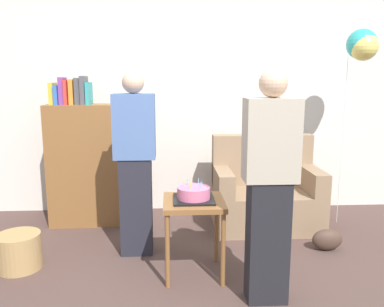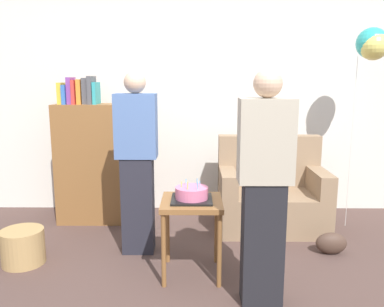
{
  "view_description": "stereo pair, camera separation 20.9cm",
  "coord_description": "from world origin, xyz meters",
  "px_view_note": "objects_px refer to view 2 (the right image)",
  "views": [
    {
      "loc": [
        -0.28,
        -2.67,
        1.56
      ],
      "look_at": [
        -0.1,
        0.58,
        0.95
      ],
      "focal_mm": 37.1,
      "sensor_mm": 36.0,
      "label": 1
    },
    {
      "loc": [
        -0.07,
        -2.67,
        1.56
      ],
      "look_at": [
        -0.1,
        0.58,
        0.95
      ],
      "focal_mm": 37.1,
      "sensor_mm": 36.0,
      "label": 2
    }
  ],
  "objects_px": {
    "bookshelf": "(94,160)",
    "wicker_basket": "(23,247)",
    "person_holding_cake": "(264,189)",
    "side_table": "(192,212)",
    "balloon_bunch": "(373,44)",
    "person_blowing_candles": "(137,163)",
    "handbag": "(331,243)",
    "couch": "(271,196)",
    "birthday_cake": "(192,194)"
  },
  "relations": [
    {
      "from": "side_table",
      "to": "handbag",
      "type": "bearing_deg",
      "value": 16.8
    },
    {
      "from": "person_holding_cake",
      "to": "handbag",
      "type": "relative_size",
      "value": 5.82
    },
    {
      "from": "handbag",
      "to": "wicker_basket",
      "type": "bearing_deg",
      "value": -175.56
    },
    {
      "from": "bookshelf",
      "to": "person_holding_cake",
      "type": "relative_size",
      "value": 0.98
    },
    {
      "from": "side_table",
      "to": "handbag",
      "type": "height_order",
      "value": "side_table"
    },
    {
      "from": "person_blowing_candles",
      "to": "birthday_cake",
      "type": "bearing_deg",
      "value": -57.98
    },
    {
      "from": "handbag",
      "to": "balloon_bunch",
      "type": "bearing_deg",
      "value": 51.89
    },
    {
      "from": "couch",
      "to": "person_holding_cake",
      "type": "distance_m",
      "value": 1.58
    },
    {
      "from": "couch",
      "to": "birthday_cake",
      "type": "relative_size",
      "value": 3.44
    },
    {
      "from": "balloon_bunch",
      "to": "side_table",
      "type": "bearing_deg",
      "value": -149.87
    },
    {
      "from": "wicker_basket",
      "to": "bookshelf",
      "type": "bearing_deg",
      "value": 70.89
    },
    {
      "from": "wicker_basket",
      "to": "person_holding_cake",
      "type": "bearing_deg",
      "value": -16.54
    },
    {
      "from": "bookshelf",
      "to": "person_holding_cake",
      "type": "height_order",
      "value": "person_holding_cake"
    },
    {
      "from": "wicker_basket",
      "to": "couch",
      "type": "bearing_deg",
      "value": 21.12
    },
    {
      "from": "balloon_bunch",
      "to": "couch",
      "type": "bearing_deg",
      "value": 178.3
    },
    {
      "from": "bookshelf",
      "to": "handbag",
      "type": "bearing_deg",
      "value": -19.99
    },
    {
      "from": "bookshelf",
      "to": "balloon_bunch",
      "type": "bearing_deg",
      "value": -4.18
    },
    {
      "from": "person_holding_cake",
      "to": "balloon_bunch",
      "type": "height_order",
      "value": "balloon_bunch"
    },
    {
      "from": "birthday_cake",
      "to": "balloon_bunch",
      "type": "xyz_separation_m",
      "value": [
        1.76,
        1.02,
        1.23
      ]
    },
    {
      "from": "bookshelf",
      "to": "person_blowing_candles",
      "type": "relative_size",
      "value": 0.98
    },
    {
      "from": "couch",
      "to": "bookshelf",
      "type": "relative_size",
      "value": 0.69
    },
    {
      "from": "birthday_cake",
      "to": "person_blowing_candles",
      "type": "bearing_deg",
      "value": 138.62
    },
    {
      "from": "bookshelf",
      "to": "person_blowing_candles",
      "type": "xyz_separation_m",
      "value": [
        0.59,
        -0.8,
        0.15
      ]
    },
    {
      "from": "birthday_cake",
      "to": "handbag",
      "type": "bearing_deg",
      "value": 16.8
    },
    {
      "from": "couch",
      "to": "person_blowing_candles",
      "type": "xyz_separation_m",
      "value": [
        -1.32,
        -0.62,
        0.49
      ]
    },
    {
      "from": "side_table",
      "to": "bookshelf",
      "type": "bearing_deg",
      "value": 131.27
    },
    {
      "from": "balloon_bunch",
      "to": "handbag",
      "type": "bearing_deg",
      "value": -128.11
    },
    {
      "from": "side_table",
      "to": "wicker_basket",
      "type": "distance_m",
      "value": 1.51
    },
    {
      "from": "person_blowing_candles",
      "to": "balloon_bunch",
      "type": "distance_m",
      "value": 2.56
    },
    {
      "from": "birthday_cake",
      "to": "side_table",
      "type": "bearing_deg",
      "value": 96.39
    },
    {
      "from": "birthday_cake",
      "to": "balloon_bunch",
      "type": "height_order",
      "value": "balloon_bunch"
    },
    {
      "from": "side_table",
      "to": "person_blowing_candles",
      "type": "distance_m",
      "value": 0.72
    },
    {
      "from": "couch",
      "to": "wicker_basket",
      "type": "height_order",
      "value": "couch"
    },
    {
      "from": "couch",
      "to": "handbag",
      "type": "bearing_deg",
      "value": -57.55
    },
    {
      "from": "bookshelf",
      "to": "couch",
      "type": "bearing_deg",
      "value": -5.38
    },
    {
      "from": "person_holding_cake",
      "to": "couch",
      "type": "bearing_deg",
      "value": -84.09
    },
    {
      "from": "bookshelf",
      "to": "handbag",
      "type": "distance_m",
      "value": 2.56
    },
    {
      "from": "wicker_basket",
      "to": "handbag",
      "type": "relative_size",
      "value": 1.29
    },
    {
      "from": "couch",
      "to": "person_holding_cake",
      "type": "xyz_separation_m",
      "value": [
        -0.34,
        -1.46,
        0.49
      ]
    },
    {
      "from": "bookshelf",
      "to": "wicker_basket",
      "type": "xyz_separation_m",
      "value": [
        -0.37,
        -1.06,
        -0.54
      ]
    },
    {
      "from": "couch",
      "to": "handbag",
      "type": "xyz_separation_m",
      "value": [
        0.43,
        -0.67,
        -0.24
      ]
    },
    {
      "from": "bookshelf",
      "to": "birthday_cake",
      "type": "height_order",
      "value": "bookshelf"
    },
    {
      "from": "side_table",
      "to": "balloon_bunch",
      "type": "bearing_deg",
      "value": 30.13
    },
    {
      "from": "couch",
      "to": "balloon_bunch",
      "type": "relative_size",
      "value": 0.53
    },
    {
      "from": "birthday_cake",
      "to": "person_blowing_candles",
      "type": "distance_m",
      "value": 0.67
    },
    {
      "from": "person_holding_cake",
      "to": "handbag",
      "type": "xyz_separation_m",
      "value": [
        0.77,
        0.79,
        -0.73
      ]
    },
    {
      "from": "person_holding_cake",
      "to": "wicker_basket",
      "type": "bearing_deg",
      "value": 2.43
    },
    {
      "from": "side_table",
      "to": "person_blowing_candles",
      "type": "relative_size",
      "value": 0.38
    },
    {
      "from": "person_holding_cake",
      "to": "wicker_basket",
      "type": "height_order",
      "value": "person_holding_cake"
    },
    {
      "from": "side_table",
      "to": "handbag",
      "type": "xyz_separation_m",
      "value": [
        1.26,
        0.38,
        -0.43
      ]
    }
  ]
}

